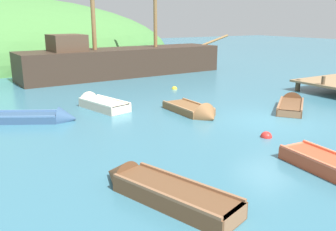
{
  "coord_description": "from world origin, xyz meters",
  "views": [
    {
      "loc": [
        -11.12,
        -10.02,
        4.11
      ],
      "look_at": [
        -3.88,
        1.79,
        0.37
      ],
      "focal_mm": 38.25,
      "sensor_mm": 36.0,
      "label": 1
    }
  ],
  "objects_px": {
    "rowboat_far": "(158,191)",
    "rowboat_outer_left": "(195,113)",
    "rowboat_outer_right": "(98,105)",
    "buoy_red": "(266,137)",
    "sailing_ship": "(123,65)",
    "rowboat_near_dock": "(291,106)",
    "rowboat_center": "(39,119)",
    "buoy_yellow": "(174,89)"
  },
  "relations": [
    {
      "from": "sailing_ship",
      "to": "rowboat_near_dock",
      "type": "height_order",
      "value": "sailing_ship"
    },
    {
      "from": "sailing_ship",
      "to": "rowboat_outer_left",
      "type": "height_order",
      "value": "sailing_ship"
    },
    {
      "from": "rowboat_near_dock",
      "to": "rowboat_far",
      "type": "bearing_deg",
      "value": 166.52
    },
    {
      "from": "rowboat_near_dock",
      "to": "rowboat_center",
      "type": "distance_m",
      "value": 11.55
    },
    {
      "from": "rowboat_near_dock",
      "to": "rowboat_far",
      "type": "distance_m",
      "value": 10.84
    },
    {
      "from": "sailing_ship",
      "to": "rowboat_outer_left",
      "type": "xyz_separation_m",
      "value": [
        -2.06,
        -12.22,
        -0.67
      ]
    },
    {
      "from": "rowboat_far",
      "to": "buoy_yellow",
      "type": "relative_size",
      "value": 11.73
    },
    {
      "from": "rowboat_far",
      "to": "rowboat_center",
      "type": "distance_m",
      "value": 8.34
    },
    {
      "from": "rowboat_center",
      "to": "sailing_ship",
      "type": "bearing_deg",
      "value": 78.66
    },
    {
      "from": "rowboat_center",
      "to": "rowboat_outer_right",
      "type": "bearing_deg",
      "value": 47.71
    },
    {
      "from": "sailing_ship",
      "to": "rowboat_near_dock",
      "type": "bearing_deg",
      "value": -81.37
    },
    {
      "from": "rowboat_outer_left",
      "to": "rowboat_center",
      "type": "bearing_deg",
      "value": -112.55
    },
    {
      "from": "rowboat_outer_right",
      "to": "rowboat_far",
      "type": "bearing_deg",
      "value": 154.1
    },
    {
      "from": "rowboat_outer_left",
      "to": "rowboat_outer_right",
      "type": "relative_size",
      "value": 0.91
    },
    {
      "from": "rowboat_near_dock",
      "to": "rowboat_outer_left",
      "type": "distance_m",
      "value": 4.86
    },
    {
      "from": "buoy_yellow",
      "to": "buoy_red",
      "type": "bearing_deg",
      "value": -102.52
    },
    {
      "from": "sailing_ship",
      "to": "buoy_red",
      "type": "height_order",
      "value": "sailing_ship"
    },
    {
      "from": "rowboat_outer_left",
      "to": "rowboat_far",
      "type": "bearing_deg",
      "value": -42.66
    },
    {
      "from": "rowboat_center",
      "to": "buoy_yellow",
      "type": "relative_size",
      "value": 10.74
    },
    {
      "from": "rowboat_center",
      "to": "buoy_yellow",
      "type": "bearing_deg",
      "value": 48.35
    },
    {
      "from": "rowboat_outer_right",
      "to": "rowboat_outer_left",
      "type": "bearing_deg",
      "value": -151.32
    },
    {
      "from": "rowboat_near_dock",
      "to": "buoy_red",
      "type": "xyz_separation_m",
      "value": [
        -4.34,
        -2.55,
        -0.1
      ]
    },
    {
      "from": "rowboat_far",
      "to": "rowboat_outer_left",
      "type": "bearing_deg",
      "value": -60.44
    },
    {
      "from": "rowboat_far",
      "to": "buoy_yellow",
      "type": "xyz_separation_m",
      "value": [
        7.67,
        11.29,
        -0.14
      ]
    },
    {
      "from": "sailing_ship",
      "to": "buoy_red",
      "type": "xyz_separation_m",
      "value": [
        -1.74,
        -16.14,
        -0.76
      ]
    },
    {
      "from": "rowboat_center",
      "to": "rowboat_near_dock",
      "type": "bearing_deg",
      "value": 9.38
    },
    {
      "from": "sailing_ship",
      "to": "rowboat_far",
      "type": "relative_size",
      "value": 4.49
    },
    {
      "from": "rowboat_center",
      "to": "buoy_red",
      "type": "height_order",
      "value": "rowboat_center"
    },
    {
      "from": "rowboat_far",
      "to": "rowboat_outer_right",
      "type": "bearing_deg",
      "value": -30.33
    },
    {
      "from": "rowboat_far",
      "to": "rowboat_outer_left",
      "type": "xyz_separation_m",
      "value": [
        5.25,
        5.74,
        -0.05
      ]
    },
    {
      "from": "rowboat_near_dock",
      "to": "rowboat_far",
      "type": "height_order",
      "value": "rowboat_far"
    },
    {
      "from": "rowboat_outer_right",
      "to": "rowboat_center",
      "type": "bearing_deg",
      "value": 94.95
    },
    {
      "from": "rowboat_far",
      "to": "rowboat_outer_right",
      "type": "xyz_separation_m",
      "value": [
        2.03,
        9.29,
        -0.01
      ]
    },
    {
      "from": "rowboat_near_dock",
      "to": "buoy_yellow",
      "type": "xyz_separation_m",
      "value": [
        -2.24,
        6.91,
        -0.1
      ]
    },
    {
      "from": "sailing_ship",
      "to": "rowboat_near_dock",
      "type": "relative_size",
      "value": 5.32
    },
    {
      "from": "rowboat_far",
      "to": "rowboat_outer_right",
      "type": "relative_size",
      "value": 1.16
    },
    {
      "from": "sailing_ship",
      "to": "rowboat_outer_right",
      "type": "bearing_deg",
      "value": -123.55
    },
    {
      "from": "rowboat_outer_left",
      "to": "buoy_red",
      "type": "distance_m",
      "value": 3.93
    },
    {
      "from": "sailing_ship",
      "to": "rowboat_center",
      "type": "bearing_deg",
      "value": -132.71
    },
    {
      "from": "rowboat_near_dock",
      "to": "rowboat_outer_right",
      "type": "distance_m",
      "value": 9.29
    },
    {
      "from": "buoy_red",
      "to": "buoy_yellow",
      "type": "bearing_deg",
      "value": 77.48
    },
    {
      "from": "rowboat_center",
      "to": "buoy_red",
      "type": "distance_m",
      "value": 9.18
    }
  ]
}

